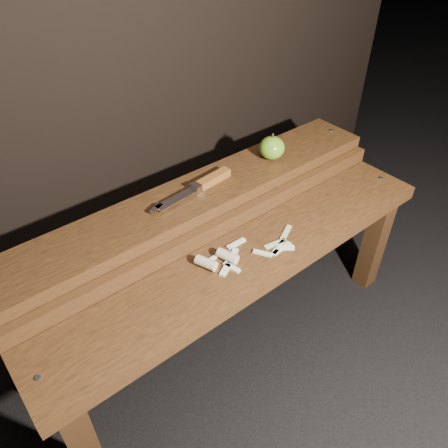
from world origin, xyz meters
TOP-DOWN VIEW (x-y plane):
  - ground at (0.00, 0.00)m, footprint 60.00×60.00m
  - bench_front_tier at (0.00, -0.06)m, footprint 1.20×0.20m
  - bench_rear_tier at (0.00, 0.17)m, footprint 1.20×0.21m
  - apple at (0.28, 0.17)m, footprint 0.08×0.08m
  - knife at (0.02, 0.17)m, footprint 0.28×0.05m
  - apple_scraps at (-0.05, -0.03)m, footprint 0.30×0.13m

SIDE VIEW (x-z plane):
  - ground at x=0.00m, z-range 0.00..0.00m
  - bench_front_tier at x=0.00m, z-range 0.14..0.56m
  - bench_rear_tier at x=0.00m, z-range 0.16..0.67m
  - apple_scraps at x=-0.05m, z-range 0.42..0.44m
  - knife at x=0.02m, z-range 0.50..0.52m
  - apple at x=0.28m, z-range 0.49..0.58m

